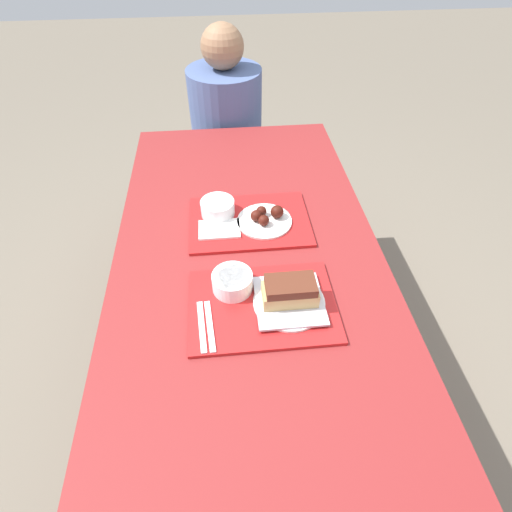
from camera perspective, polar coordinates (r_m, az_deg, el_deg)
ground_plane at (r=1.89m, az=-0.66°, el=-16.84°), size 12.00×12.00×0.00m
picnic_table at (r=1.35m, az=-0.89°, el=-3.33°), size 0.88×1.82×0.75m
picnic_bench_far at (r=2.40m, az=-3.25°, el=12.52°), size 0.84×0.28×0.46m
tray_near at (r=1.16m, az=0.95°, el=-7.11°), size 0.42×0.30×0.01m
tray_far at (r=1.42m, az=-0.93°, el=4.96°), size 0.42×0.30×0.01m
bowl_coleslaw_near at (r=1.17m, az=-3.40°, el=-3.60°), size 0.12×0.12×0.06m
brisket_sandwich_plate at (r=1.13m, az=4.83°, el=-5.64°), size 0.21×0.21×0.09m
plastic_fork_near at (r=1.11m, az=-7.75°, el=-9.93°), size 0.03×0.17×0.00m
plastic_knife_near at (r=1.11m, az=-6.61°, el=-9.86°), size 0.03×0.17×0.00m
condiment_packet at (r=1.20m, az=0.91°, el=-4.27°), size 0.04×0.03×0.01m
bowl_coleslaw_far at (r=1.43m, az=-5.51°, el=6.98°), size 0.12×0.12×0.06m
wings_plate_far at (r=1.40m, az=1.34°, el=5.48°), size 0.19×0.19×0.05m
napkin_far at (r=1.38m, az=-5.26°, el=3.85°), size 0.14×0.10×0.01m
person_seated_across at (r=2.23m, az=-4.35°, el=20.18°), size 0.38×0.38×0.69m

